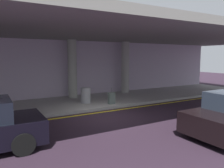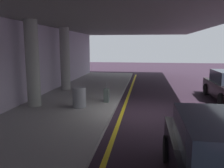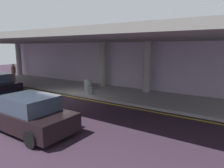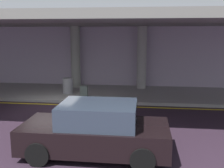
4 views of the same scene
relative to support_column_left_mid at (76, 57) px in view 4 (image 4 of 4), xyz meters
The scene contains 10 objects.
ground_plane 4.92m from the support_column_left_mid, 90.00° to the right, with size 60.00×60.00×0.00m, color #2D1E2C.
sidewalk 2.36m from the support_column_left_mid, 90.00° to the right, with size 26.00×4.20×0.15m, color #9A9997.
lane_stripe_yellow 4.30m from the support_column_left_mid, 90.00° to the right, with size 26.00×0.14×0.01m, color yellow.
support_column_left_mid is the anchor object (origin of this frame).
support_column_center 4.00m from the support_column_left_mid, ahead, with size 0.56×0.56×3.65m, color #9D9B97.
ceiling_overhang 2.74m from the support_column_left_mid, 90.00° to the right, with size 28.00×13.20×0.30m, color slate.
terminal_back_wall 0.85m from the support_column_left_mid, 90.00° to the left, with size 26.00×0.30×3.80m, color #B8A9C1.
car_black_no2 9.52m from the support_column_left_mid, 72.35° to the right, with size 4.10×1.92×1.50m.
suitcase_upright_primary 3.53m from the support_column_left_mid, 68.67° to the right, with size 0.36×0.22×0.90m.
trash_bin_steel 2.43m from the support_column_left_mid, 88.68° to the right, with size 0.56×0.56×0.85m, color gray.
Camera 4 is at (4.18, -11.65, 3.40)m, focal length 43.66 mm.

